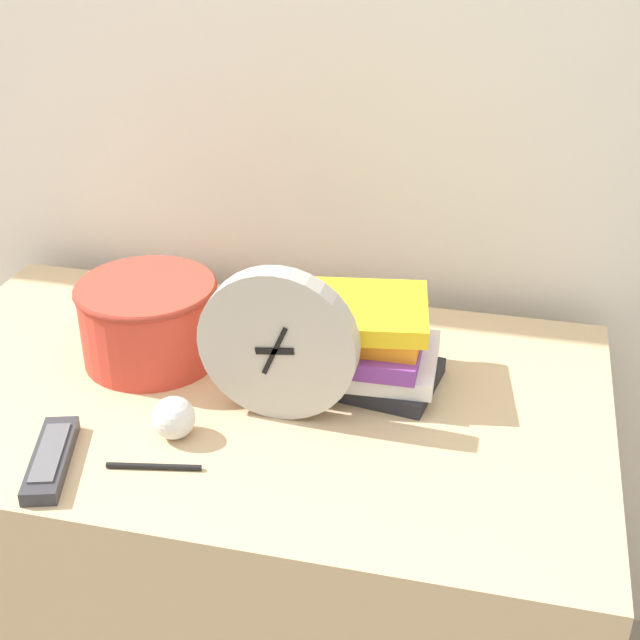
{
  "coord_description": "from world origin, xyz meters",
  "views": [
    {
      "loc": [
        0.38,
        -0.75,
        1.46
      ],
      "look_at": [
        0.12,
        0.35,
        0.84
      ],
      "focal_mm": 50.0,
      "sensor_mm": 36.0,
      "label": 1
    }
  ],
  "objects_px": {
    "basket": "(149,319)",
    "crumpled_paper_ball": "(174,418)",
    "pen": "(154,466)",
    "desk_clock": "(278,345)",
    "tv_remote": "(51,459)",
    "book_stack": "(358,341)"
  },
  "relations": [
    {
      "from": "desk_clock",
      "to": "book_stack",
      "type": "bearing_deg",
      "value": 52.49
    },
    {
      "from": "basket",
      "to": "tv_remote",
      "type": "distance_m",
      "value": 0.3
    },
    {
      "from": "book_stack",
      "to": "crumpled_paper_ball",
      "type": "relative_size",
      "value": 4.23
    },
    {
      "from": "crumpled_paper_ball",
      "to": "pen",
      "type": "xyz_separation_m",
      "value": [
        0.0,
        -0.08,
        -0.03
      ]
    },
    {
      "from": "desk_clock",
      "to": "crumpled_paper_ball",
      "type": "xyz_separation_m",
      "value": [
        -0.13,
        -0.09,
        -0.08
      ]
    },
    {
      "from": "pen",
      "to": "tv_remote",
      "type": "bearing_deg",
      "value": -169.93
    },
    {
      "from": "desk_clock",
      "to": "tv_remote",
      "type": "relative_size",
      "value": 1.3
    },
    {
      "from": "desk_clock",
      "to": "crumpled_paper_ball",
      "type": "relative_size",
      "value": 3.78
    },
    {
      "from": "desk_clock",
      "to": "basket",
      "type": "xyz_separation_m",
      "value": [
        -0.24,
        0.1,
        -0.04
      ]
    },
    {
      "from": "book_stack",
      "to": "tv_remote",
      "type": "bearing_deg",
      "value": -139.11
    },
    {
      "from": "tv_remote",
      "to": "crumpled_paper_ball",
      "type": "xyz_separation_m",
      "value": [
        0.14,
        0.1,
        0.02
      ]
    },
    {
      "from": "tv_remote",
      "to": "crumpled_paper_ball",
      "type": "height_order",
      "value": "crumpled_paper_ball"
    },
    {
      "from": "desk_clock",
      "to": "book_stack",
      "type": "height_order",
      "value": "desk_clock"
    },
    {
      "from": "crumpled_paper_ball",
      "to": "basket",
      "type": "bearing_deg",
      "value": 120.81
    },
    {
      "from": "book_stack",
      "to": "crumpled_paper_ball",
      "type": "bearing_deg",
      "value": -136.66
    },
    {
      "from": "pen",
      "to": "desk_clock",
      "type": "bearing_deg",
      "value": 52.17
    },
    {
      "from": "desk_clock",
      "to": "basket",
      "type": "distance_m",
      "value": 0.27
    },
    {
      "from": "tv_remote",
      "to": "crumpled_paper_ball",
      "type": "distance_m",
      "value": 0.17
    },
    {
      "from": "tv_remote",
      "to": "pen",
      "type": "bearing_deg",
      "value": 10.07
    },
    {
      "from": "book_stack",
      "to": "basket",
      "type": "relative_size",
      "value": 1.15
    },
    {
      "from": "book_stack",
      "to": "pen",
      "type": "xyz_separation_m",
      "value": [
        -0.22,
        -0.28,
        -0.06
      ]
    },
    {
      "from": "basket",
      "to": "crumpled_paper_ball",
      "type": "height_order",
      "value": "basket"
    }
  ]
}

